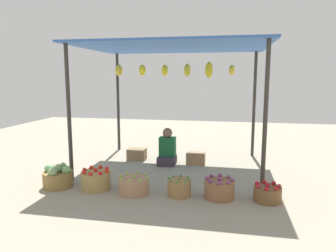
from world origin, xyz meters
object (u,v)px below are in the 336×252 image
basket_green_chilies (179,187)px  wooden_crate_near_vendor (196,158)px  basket_purple_onions (219,189)px  wooden_crate_stacked_rear (137,154)px  basket_cabbages (58,177)px  basket_red_tomatoes (96,180)px  basket_limes (134,185)px  basket_red_apples (267,193)px  vendor_person (167,150)px

basket_green_chilies → wooden_crate_near_vendor: 1.91m
basket_green_chilies → basket_purple_onions: (0.62, 0.03, 0.01)m
basket_purple_onions → wooden_crate_stacked_rear: 2.75m
basket_cabbages → basket_purple_onions: 2.71m
basket_red_tomatoes → wooden_crate_near_vendor: (1.46, 1.87, -0.03)m
basket_red_tomatoes → wooden_crate_near_vendor: size_ratio=1.24×
basket_cabbages → basket_limes: (1.35, -0.04, -0.04)m
basket_green_chilies → basket_purple_onions: bearing=3.0°
basket_red_apples → wooden_crate_near_vendor: 2.27m
basket_purple_onions → basket_green_chilies: bearing=-177.0°
basket_limes → basket_green_chilies: 0.74m
basket_red_tomatoes → basket_limes: (0.68, -0.07, -0.02)m
basket_purple_onions → basket_red_apples: bearing=0.2°
basket_green_chilies → basket_red_tomatoes: bearing=178.5°
basket_green_chilies → basket_red_apples: size_ratio=0.91×
basket_red_tomatoes → basket_limes: basket_red_tomatoes is taller
basket_limes → basket_red_apples: bearing=1.8°
basket_limes → basket_red_apples: (2.07, 0.07, -0.01)m
basket_cabbages → wooden_crate_near_vendor: (2.14, 1.90, -0.05)m
basket_limes → wooden_crate_near_vendor: (0.79, 1.94, -0.01)m
basket_green_chilies → basket_limes: bearing=-177.6°
vendor_person → basket_red_tomatoes: size_ratio=1.61×
basket_red_tomatoes → vendor_person: bearing=63.5°
wooden_crate_near_vendor → basket_purple_onions: bearing=-73.2°
wooden_crate_stacked_rear → wooden_crate_near_vendor: bearing=-4.4°
basket_limes → basket_purple_onions: bearing=2.7°
vendor_person → wooden_crate_stacked_rear: size_ratio=1.94×
basket_purple_onions → basket_red_apples: basket_purple_onions is taller
basket_green_chilies → basket_red_apples: basket_green_chilies is taller
vendor_person → wooden_crate_near_vendor: 0.64m
basket_limes → wooden_crate_near_vendor: 2.09m
vendor_person → basket_red_tomatoes: bearing=-116.5°
basket_purple_onions → wooden_crate_stacked_rear: bearing=134.1°
basket_green_chilies → wooden_crate_near_vendor: (0.05, 1.91, -0.01)m
basket_red_apples → wooden_crate_near_vendor: size_ratio=1.05×
basket_red_tomatoes → basket_green_chilies: 1.41m
vendor_person → basket_red_tomatoes: 1.94m
basket_red_tomatoes → wooden_crate_stacked_rear: basket_red_tomatoes is taller
basket_cabbages → wooden_crate_stacked_rear: 2.15m
basket_red_tomatoes → wooden_crate_stacked_rear: bearing=86.7°
basket_limes → wooden_crate_near_vendor: size_ratio=1.26×
basket_red_apples → vendor_person: bearing=137.3°
basket_red_apples → wooden_crate_stacked_rear: basket_red_apples is taller
basket_green_chilies → basket_purple_onions: 0.62m
basket_red_tomatoes → basket_red_apples: (2.75, -0.00, -0.03)m
basket_limes → wooden_crate_stacked_rear: size_ratio=1.22×
basket_limes → basket_purple_onions: 1.36m
wooden_crate_stacked_rear → basket_red_apples: bearing=-36.9°
basket_cabbages → basket_purple_onions: bearing=0.6°
basket_purple_onions → vendor_person: bearing=123.8°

